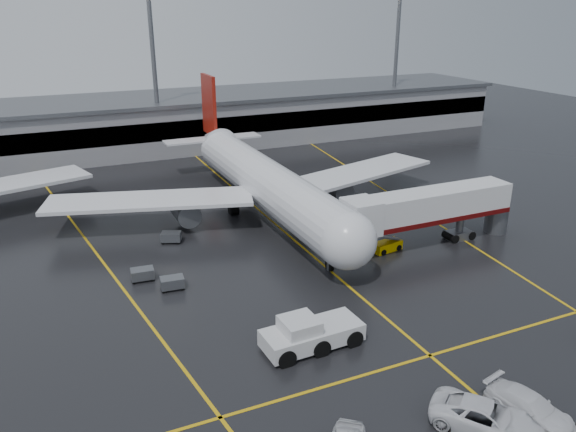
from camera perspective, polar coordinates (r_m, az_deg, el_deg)
name	(u,v)px	position (r m, az deg, el deg)	size (l,w,h in m)	color
ground	(298,243)	(58.63, 0.98, -2.75)	(220.00, 220.00, 0.00)	black
apron_line_centre	(298,243)	(58.63, 0.98, -2.74)	(0.25, 90.00, 0.02)	gold
apron_line_stop	(430,356)	(42.21, 14.18, -13.53)	(60.00, 0.25, 0.02)	gold
apron_line_left	(86,240)	(63.14, -19.77, -2.26)	(0.25, 70.00, 0.02)	gold
apron_line_right	(389,193)	(75.25, 10.18, 2.31)	(0.25, 70.00, 0.02)	gold
terminal	(180,120)	(101.06, -10.83, 9.49)	(122.00, 19.00, 8.60)	gray
light_mast_mid	(154,65)	(92.82, -13.42, 14.68)	(3.00, 1.20, 25.45)	#595B60
light_mast_right	(396,55)	(110.74, 10.91, 15.75)	(3.00, 1.20, 25.45)	#595B60
main_airliner	(262,179)	(65.54, -2.62, 3.72)	(48.80, 45.60, 14.10)	silver
jet_bridge	(430,209)	(58.40, 14.16, 0.65)	(19.90, 3.40, 6.05)	silver
pushback_tractor	(309,334)	(41.38, 2.19, -11.88)	(7.46, 3.42, 2.62)	silver
belt_loader	(387,246)	(57.57, 9.99, -3.00)	(3.32, 1.92, 1.99)	#E9B500
service_van_a	(486,418)	(36.43, 19.45, -18.70)	(2.94, 6.38, 1.77)	silver
service_van_b	(530,407)	(38.26, 23.28, -17.34)	(2.21, 5.43, 1.58)	silver
baggage_cart_a	(172,283)	(50.25, -11.63, -6.61)	(2.12, 1.49, 1.12)	#595B60
baggage_cart_b	(142,274)	(52.39, -14.52, -5.69)	(2.10, 1.47, 1.12)	#595B60
baggage_cart_c	(171,237)	(59.79, -11.74, -2.07)	(2.35, 1.98, 1.12)	#595B60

